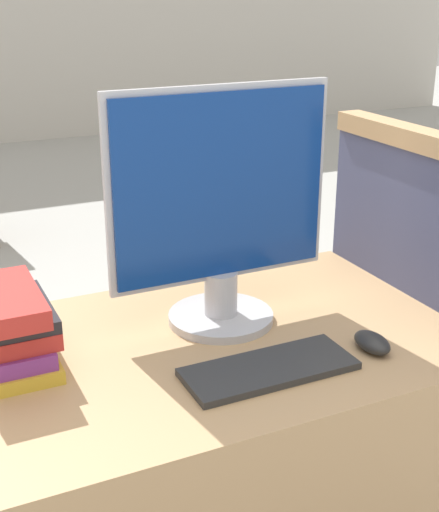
# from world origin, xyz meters

# --- Properties ---
(desk) EXTENTS (1.25, 0.74, 0.75)m
(desk) POSITION_xyz_m (0.00, 0.37, 0.37)
(desk) COLOR tan
(desk) RESTS_ON ground_plane
(carrel_divider) EXTENTS (0.07, 0.73, 1.17)m
(carrel_divider) POSITION_xyz_m (0.65, 0.37, 0.59)
(carrel_divider) COLOR #474C70
(carrel_divider) RESTS_ON ground_plane
(monitor) EXTENTS (0.54, 0.25, 0.56)m
(monitor) POSITION_xyz_m (0.12, 0.45, 1.03)
(monitor) COLOR #B7B7BC
(monitor) RESTS_ON desk
(keyboard) EXTENTS (0.37, 0.15, 0.02)m
(keyboard) POSITION_xyz_m (0.11, 0.19, 0.75)
(keyboard) COLOR #2D2D2D
(keyboard) RESTS_ON desk
(mouse) EXTENTS (0.06, 0.10, 0.04)m
(mouse) POSITION_xyz_m (0.36, 0.18, 0.77)
(mouse) COLOR #262626
(mouse) RESTS_ON desk
(book_stack) EXTENTS (0.18, 0.28, 0.17)m
(book_stack) POSITION_xyz_m (-0.37, 0.46, 0.83)
(book_stack) COLOR gold
(book_stack) RESTS_ON desk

